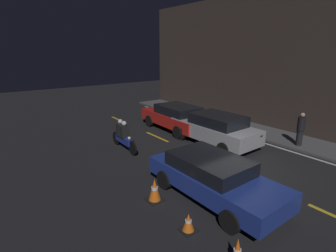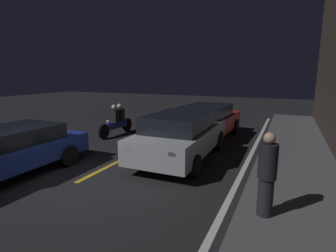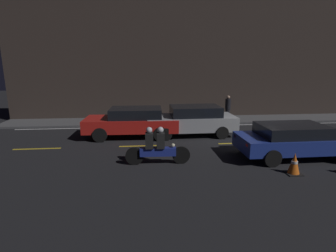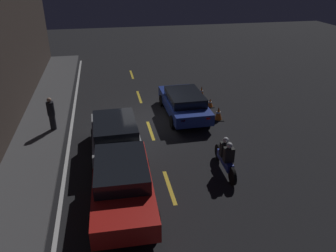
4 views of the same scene
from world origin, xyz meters
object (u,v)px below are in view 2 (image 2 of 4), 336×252
object	(u,v)px
taxi_red	(207,120)
pedestrian	(267,174)
hatchback_silver	(181,135)
sedan_blue	(4,151)
motorcycle	(117,121)
traffic_cone_near	(2,149)

from	to	relation	value
taxi_red	pedestrian	world-z (taller)	pedestrian
hatchback_silver	sedan_blue	size ratio (longest dim) A/B	1.00
hatchback_silver	pedestrian	distance (m)	3.94
motorcycle	taxi_red	bearing A→B (deg)	105.69
taxi_red	motorcycle	size ratio (longest dim) A/B	1.97
sedan_blue	traffic_cone_near	size ratio (longest dim) A/B	6.27
hatchback_silver	traffic_cone_near	xyz separation A→B (m)	(2.47, -5.24, -0.44)
motorcycle	traffic_cone_near	bearing A→B (deg)	-14.35
taxi_red	pedestrian	xyz separation A→B (m)	(5.78, 2.83, 0.12)
motorcycle	traffic_cone_near	world-z (taller)	motorcycle
motorcycle	pedestrian	bearing A→B (deg)	56.22
sedan_blue	pedestrian	size ratio (longest dim) A/B	2.84
taxi_red	pedestrian	bearing A→B (deg)	-152.20
sedan_blue	motorcycle	bearing A→B (deg)	-177.44
sedan_blue	motorcycle	xyz separation A→B (m)	(-5.40, -0.28, -0.06)
hatchback_silver	traffic_cone_near	bearing A→B (deg)	114.25
sedan_blue	traffic_cone_near	distance (m)	1.85
hatchback_silver	taxi_red	bearing A→B (deg)	-0.30
traffic_cone_near	pedestrian	bearing A→B (deg)	87.75
taxi_red	motorcycle	world-z (taller)	taxi_red
pedestrian	motorcycle	bearing A→B (deg)	-125.48
traffic_cone_near	hatchback_silver	bearing A→B (deg)	115.20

